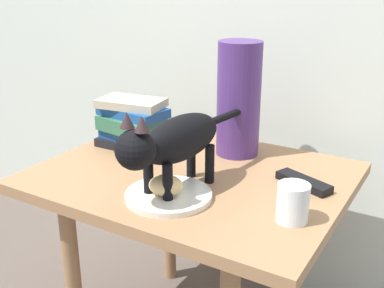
# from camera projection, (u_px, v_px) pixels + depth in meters

# --- Properties ---
(side_table) EXTENTS (0.80, 0.63, 0.56)m
(side_table) POSITION_uv_depth(u_px,v_px,m) (192.00, 197.00, 1.29)
(side_table) COLOR #9E724C
(side_table) RESTS_ON ground
(plate) EXTENTS (0.21, 0.21, 0.01)m
(plate) POSITION_uv_depth(u_px,v_px,m) (169.00, 195.00, 1.11)
(plate) COLOR silver
(plate) RESTS_ON side_table
(bread_roll) EXTENTS (0.10, 0.08, 0.05)m
(bread_roll) POSITION_uv_depth(u_px,v_px,m) (166.00, 185.00, 1.09)
(bread_roll) COLOR #E0BC7A
(bread_roll) RESTS_ON plate
(cat) EXTENTS (0.13, 0.48, 0.23)m
(cat) POSITION_uv_depth(u_px,v_px,m) (173.00, 142.00, 1.10)
(cat) COLOR black
(cat) RESTS_ON side_table
(book_stack) EXTENTS (0.22, 0.16, 0.15)m
(book_stack) POSITION_uv_depth(u_px,v_px,m) (132.00, 123.00, 1.43)
(book_stack) COLOR black
(book_stack) RESTS_ON side_table
(green_vase) EXTENTS (0.13, 0.13, 0.33)m
(green_vase) POSITION_uv_depth(u_px,v_px,m) (239.00, 99.00, 1.34)
(green_vase) COLOR #4C2D72
(green_vase) RESTS_ON side_table
(candle_jar) EXTENTS (0.07, 0.07, 0.08)m
(candle_jar) POSITION_uv_depth(u_px,v_px,m) (293.00, 205.00, 1.00)
(candle_jar) COLOR silver
(candle_jar) RESTS_ON side_table
(tv_remote) EXTENTS (0.16, 0.10, 0.02)m
(tv_remote) POSITION_uv_depth(u_px,v_px,m) (304.00, 182.00, 1.18)
(tv_remote) COLOR black
(tv_remote) RESTS_ON side_table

